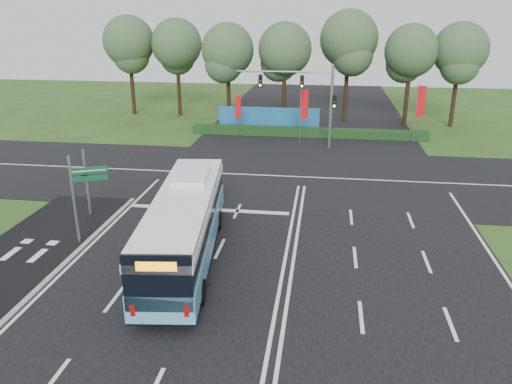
# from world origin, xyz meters

# --- Properties ---
(ground) EXTENTS (120.00, 120.00, 0.00)m
(ground) POSITION_xyz_m (0.00, 0.00, 0.00)
(ground) COLOR #254C19
(ground) RESTS_ON ground
(road_main) EXTENTS (20.00, 120.00, 0.04)m
(road_main) POSITION_xyz_m (0.00, 0.00, 0.02)
(road_main) COLOR black
(road_main) RESTS_ON ground
(road_cross) EXTENTS (120.00, 14.00, 0.05)m
(road_cross) POSITION_xyz_m (0.00, 12.00, 0.03)
(road_cross) COLOR black
(road_cross) RESTS_ON ground
(bike_path) EXTENTS (5.00, 18.00, 0.06)m
(bike_path) POSITION_xyz_m (-12.50, -3.00, 0.03)
(bike_path) COLOR black
(bike_path) RESTS_ON ground
(kerb_strip) EXTENTS (0.25, 18.00, 0.12)m
(kerb_strip) POSITION_xyz_m (-10.10, -3.00, 0.06)
(kerb_strip) COLOR gray
(kerb_strip) RESTS_ON ground
(city_bus) EXTENTS (3.96, 12.39, 3.50)m
(city_bus) POSITION_xyz_m (-4.65, -1.19, 1.76)
(city_bus) COLOR #549FC3
(city_bus) RESTS_ON ground
(pedestrian_signal) EXTENTS (0.34, 0.44, 3.89)m
(pedestrian_signal) POSITION_xyz_m (-11.65, 3.31, 2.12)
(pedestrian_signal) COLOR gray
(pedestrian_signal) RESTS_ON ground
(street_sign) EXTENTS (1.66, 0.79, 4.59)m
(street_sign) POSITION_xyz_m (-10.20, -0.13, 2.85)
(street_sign) COLOR gray
(street_sign) RESTS_ON ground
(banner_flag_left) EXTENTS (0.59, 0.13, 4.00)m
(banner_flag_left) POSITION_xyz_m (-6.52, 23.42, 2.63)
(banner_flag_left) COLOR gray
(banner_flag_left) RESTS_ON ground
(banner_flag_mid) EXTENTS (0.70, 0.21, 4.79)m
(banner_flag_mid) POSITION_xyz_m (-0.41, 22.34, 3.12)
(banner_flag_mid) COLOR gray
(banner_flag_mid) RESTS_ON ground
(banner_flag_right) EXTENTS (0.76, 0.12, 5.16)m
(banner_flag_right) POSITION_xyz_m (9.72, 23.67, 3.34)
(banner_flag_right) COLOR gray
(banner_flag_right) RESTS_ON ground
(traffic_light_gantry) EXTENTS (8.41, 0.28, 7.00)m
(traffic_light_gantry) POSITION_xyz_m (0.21, 20.50, 4.66)
(traffic_light_gantry) COLOR gray
(traffic_light_gantry) RESTS_ON ground
(hedge) EXTENTS (22.00, 1.20, 0.80)m
(hedge) POSITION_xyz_m (0.00, 24.50, 0.40)
(hedge) COLOR #163312
(hedge) RESTS_ON ground
(blue_hoarding) EXTENTS (10.00, 0.30, 2.20)m
(blue_hoarding) POSITION_xyz_m (-4.00, 27.00, 1.10)
(blue_hoarding) COLOR #1C629A
(blue_hoarding) RESTS_ON ground
(eucalyptus_row) EXTENTS (40.10, 9.36, 11.45)m
(eucalyptus_row) POSITION_xyz_m (-2.97, 31.31, 7.81)
(eucalyptus_row) COLOR black
(eucalyptus_row) RESTS_ON ground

